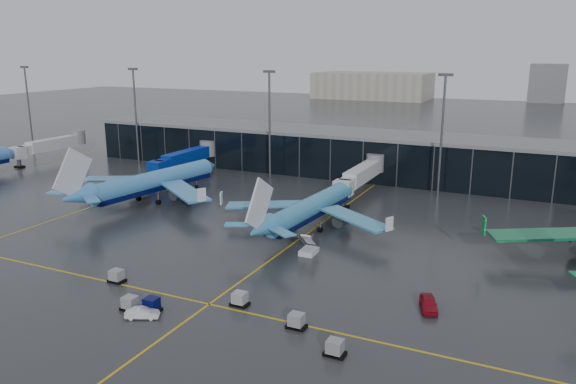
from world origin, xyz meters
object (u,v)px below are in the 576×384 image
at_px(airliner_klm_near, 312,195).
at_px(service_van_red, 428,303).
at_px(airliner_arkefly, 154,170).
at_px(service_van_white, 142,313).
at_px(mobile_airstair, 309,249).
at_px(baggage_carts, 206,307).

relative_size(airliner_klm_near, service_van_red, 7.93).
bearing_deg(airliner_klm_near, airliner_arkefly, 179.53).
relative_size(service_van_red, service_van_white, 1.22).
relative_size(mobile_airstair, service_van_white, 0.88).
relative_size(airliner_arkefly, service_van_red, 8.87).
relative_size(airliner_arkefly, baggage_carts, 1.20).
bearing_deg(mobile_airstair, airliner_arkefly, 158.16).
distance_m(airliner_klm_near, mobile_airstair, 14.31).
height_order(airliner_arkefly, airliner_klm_near, airliner_arkefly).
bearing_deg(airliner_klm_near, mobile_airstair, -64.81).
xyz_separation_m(airliner_klm_near, mobile_airstair, (4.85, -12.50, -5.00)).
xyz_separation_m(baggage_carts, mobile_airstair, (3.09, 23.39, 0.01)).
bearing_deg(service_van_red, mobile_airstair, 132.91).
xyz_separation_m(mobile_airstair, service_van_white, (-9.06, -27.53, -0.13)).
height_order(airliner_arkefly, baggage_carts, airliner_arkefly).
height_order(baggage_carts, service_van_red, baggage_carts).
bearing_deg(service_van_red, service_van_white, -169.23).
relative_size(airliner_klm_near, service_van_white, 9.63).
xyz_separation_m(airliner_arkefly, service_van_white, (31.84, -42.83, -5.81)).
bearing_deg(service_van_white, service_van_red, -86.47).
distance_m(airliner_arkefly, service_van_white, 53.69).
bearing_deg(airliner_arkefly, service_van_white, -45.32).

